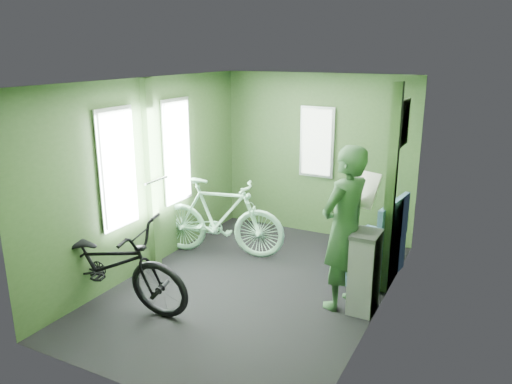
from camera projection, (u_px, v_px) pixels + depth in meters
room at (250, 163)px, 5.34m from camera, size 4.00×4.02×2.31m
bicycle_black at (110, 306)px, 5.25m from camera, size 1.95×0.95×1.10m
bicycle_mint at (220, 254)px, 6.58m from camera, size 1.79×0.91×1.05m
passenger at (345, 228)px, 5.05m from camera, size 0.61×0.78×1.72m
waste_box at (364, 272)px, 5.06m from camera, size 0.25×0.35×0.86m
bench_seat at (374, 253)px, 5.90m from camera, size 0.61×0.96×0.96m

